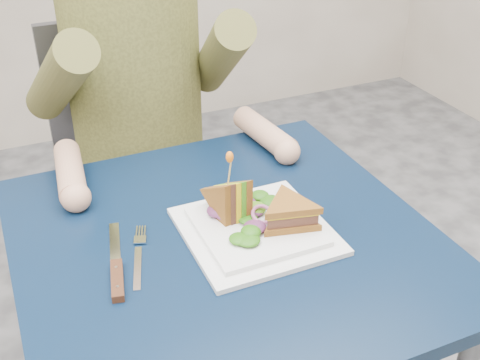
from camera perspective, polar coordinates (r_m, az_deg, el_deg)
name	(u,v)px	position (r m, az deg, el deg)	size (l,w,h in m)	color
table	(226,270)	(1.16, -1.32, -8.52)	(0.75, 0.75, 0.73)	black
chair	(135,159)	(1.77, -9.91, 1.99)	(0.42, 0.40, 0.93)	#47474C
diner	(134,46)	(1.52, -10.06, 12.44)	(0.54, 0.59, 0.74)	brown
plate	(256,229)	(1.11, 1.51, -4.68)	(0.26, 0.26, 0.02)	white
sandwich_flat	(289,213)	(1.10, 4.70, -3.16)	(0.15, 0.15, 0.05)	brown
sandwich_upright	(230,200)	(1.11, -0.95, -1.95)	(0.08, 0.12, 0.12)	brown
fork	(139,258)	(1.07, -9.60, -7.27)	(0.07, 0.17, 0.01)	silver
knife	(117,273)	(1.04, -11.60, -8.64)	(0.06, 0.22, 0.02)	silver
toothpick	(230,171)	(1.08, -0.98, 0.90)	(0.00, 0.00, 0.06)	tan
toothpick_frill	(230,157)	(1.06, -0.99, 2.20)	(0.01, 0.01, 0.02)	orange
lettuce_spill	(256,216)	(1.11, 1.54, -3.46)	(0.15, 0.13, 0.02)	#337A14
onion_ring	(262,214)	(1.11, 2.12, -3.27)	(0.04, 0.04, 0.01)	#9E4C7A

